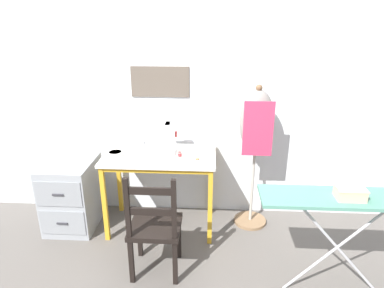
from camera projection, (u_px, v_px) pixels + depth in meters
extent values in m
plane|color=#5B5651|center=(158.00, 243.00, 3.16)|extent=(14.00, 14.00, 0.00)
cube|color=silver|center=(163.00, 92.00, 3.33)|extent=(10.00, 0.05, 2.55)
cube|color=brown|center=(160.00, 82.00, 3.26)|extent=(0.56, 0.02, 0.29)
cube|color=silver|center=(160.00, 156.00, 3.17)|extent=(1.03, 0.59, 0.02)
cube|color=gold|center=(155.00, 170.00, 2.95)|extent=(0.95, 0.03, 0.04)
cube|color=gold|center=(105.00, 204.00, 3.09)|extent=(0.04, 0.04, 0.74)
cube|color=gold|center=(210.00, 208.00, 3.04)|extent=(0.04, 0.04, 0.74)
cube|color=gold|center=(119.00, 179.00, 3.57)|extent=(0.04, 0.04, 0.74)
cube|color=gold|center=(210.00, 182.00, 3.52)|extent=(0.04, 0.04, 0.74)
cube|color=white|center=(158.00, 148.00, 3.20)|extent=(0.33, 0.17, 0.08)
cube|color=white|center=(170.00, 134.00, 3.15)|extent=(0.09, 0.14, 0.21)
cube|color=white|center=(155.00, 127.00, 3.13)|extent=(0.29, 0.13, 0.07)
cube|color=white|center=(142.00, 137.00, 3.17)|extent=(0.04, 0.09, 0.14)
cylinder|color=#B22D2D|center=(176.00, 134.00, 3.14)|extent=(0.02, 0.06, 0.06)
cylinder|color=#99999E|center=(170.00, 122.00, 3.10)|extent=(0.01, 0.01, 0.02)
cylinder|color=silver|center=(115.00, 154.00, 3.13)|extent=(0.14, 0.14, 0.04)
cylinder|color=gray|center=(115.00, 152.00, 3.12)|extent=(0.12, 0.12, 0.01)
cube|color=silver|center=(202.00, 162.00, 3.00)|extent=(0.08, 0.10, 0.00)
cube|color=silver|center=(201.00, 162.00, 2.99)|extent=(0.06, 0.11, 0.00)
torus|color=#DB511E|center=(197.00, 159.00, 3.06)|extent=(0.03, 0.03, 0.01)
torus|color=#DB511E|center=(198.00, 159.00, 3.06)|extent=(0.03, 0.03, 0.01)
cylinder|color=red|center=(180.00, 154.00, 3.11)|extent=(0.04, 0.04, 0.04)
cylinder|color=beige|center=(180.00, 152.00, 3.10)|extent=(0.04, 0.04, 0.00)
cylinder|color=beige|center=(180.00, 156.00, 3.12)|extent=(0.04, 0.04, 0.00)
cube|color=black|center=(155.00, 227.00, 2.71)|extent=(0.40, 0.38, 0.04)
cube|color=black|center=(140.00, 236.00, 2.94)|extent=(0.04, 0.04, 0.39)
cube|color=black|center=(179.00, 238.00, 2.92)|extent=(0.04, 0.04, 0.39)
cube|color=black|center=(131.00, 261.00, 2.64)|extent=(0.04, 0.04, 0.39)
cube|color=black|center=(175.00, 263.00, 2.62)|extent=(0.04, 0.04, 0.39)
cube|color=black|center=(127.00, 208.00, 2.48)|extent=(0.04, 0.04, 0.48)
cube|color=black|center=(174.00, 210.00, 2.46)|extent=(0.04, 0.04, 0.48)
cube|color=black|center=(150.00, 191.00, 2.42)|extent=(0.34, 0.02, 0.06)
cube|color=black|center=(151.00, 212.00, 2.48)|extent=(0.34, 0.02, 0.06)
cube|color=#93999E|center=(72.00, 194.00, 3.35)|extent=(0.46, 0.56, 0.68)
cube|color=gray|center=(58.00, 194.00, 3.03)|extent=(0.42, 0.01, 0.24)
cube|color=#333338|center=(58.00, 195.00, 3.02)|extent=(0.10, 0.01, 0.02)
cube|color=gray|center=(63.00, 223.00, 3.14)|extent=(0.42, 0.01, 0.24)
cube|color=#333338|center=(62.00, 224.00, 3.13)|extent=(0.10, 0.01, 0.02)
cylinder|color=#846647|center=(250.00, 221.00, 3.49)|extent=(0.32, 0.32, 0.03)
cylinder|color=#ADA89E|center=(253.00, 183.00, 3.34)|extent=(0.03, 0.03, 0.83)
ellipsoid|color=gray|center=(257.00, 122.00, 3.12)|extent=(0.31, 0.23, 0.60)
sphere|color=brown|center=(259.00, 88.00, 3.01)|extent=(0.06, 0.06, 0.06)
cube|color=#C63356|center=(258.00, 129.00, 3.02)|extent=(0.27, 0.01, 0.50)
cube|color=#518E7A|center=(346.00, 198.00, 2.34)|extent=(1.17, 0.31, 0.02)
cylinder|color=#B7B7BC|center=(337.00, 247.00, 2.48)|extent=(0.72, 0.02, 0.80)
cylinder|color=#B7B7BC|center=(337.00, 247.00, 2.48)|extent=(0.72, 0.02, 0.80)
cube|color=beige|center=(350.00, 194.00, 2.30)|extent=(0.18, 0.13, 0.07)
cube|color=beige|center=(351.00, 188.00, 2.29)|extent=(0.19, 0.14, 0.01)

